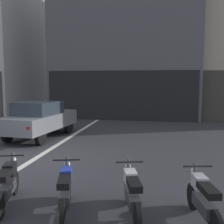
# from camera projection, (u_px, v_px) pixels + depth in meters

# --- Properties ---
(ground_plane) EXTENTS (120.00, 120.00, 0.00)m
(ground_plane) POSITION_uv_depth(u_px,v_px,m) (31.00, 161.00, 8.66)
(ground_plane) COLOR #333338
(lane_centre_line) EXTENTS (0.20, 18.00, 0.01)m
(lane_centre_line) POSITION_uv_depth(u_px,v_px,m) (84.00, 129.00, 14.52)
(lane_centre_line) COLOR silver
(lane_centre_line) RESTS_ON ground
(building_mid_block) EXTENTS (10.04, 9.90, 11.03)m
(building_mid_block) POSITION_uv_depth(u_px,v_px,m) (130.00, 44.00, 21.73)
(building_mid_block) COLOR #56565B
(building_mid_block) RESTS_ON ground
(car_grey_crossing_near) EXTENTS (2.16, 4.26, 1.64)m
(car_grey_crossing_near) POSITION_uv_depth(u_px,v_px,m) (40.00, 118.00, 12.13)
(car_grey_crossing_near) COLOR black
(car_grey_crossing_near) RESTS_ON ground
(motorcycle_black_row_left_mid) EXTENTS (0.65, 1.62, 0.98)m
(motorcycle_black_row_left_mid) POSITION_uv_depth(u_px,v_px,m) (8.00, 184.00, 5.56)
(motorcycle_black_row_left_mid) COLOR black
(motorcycle_black_row_left_mid) RESTS_ON ground
(motorcycle_blue_row_centre) EXTENTS (0.61, 1.63, 0.98)m
(motorcycle_blue_row_centre) POSITION_uv_depth(u_px,v_px,m) (66.00, 190.00, 5.24)
(motorcycle_blue_row_centre) COLOR black
(motorcycle_blue_row_centre) RESTS_ON ground
(motorcycle_white_row_right_mid) EXTENTS (0.61, 1.63, 0.98)m
(motorcycle_white_row_right_mid) POSITION_uv_depth(u_px,v_px,m) (132.00, 193.00, 5.10)
(motorcycle_white_row_right_mid) COLOR black
(motorcycle_white_row_right_mid) RESTS_ON ground
(motorcycle_silver_row_rightmost) EXTENTS (0.56, 1.65, 0.98)m
(motorcycle_silver_row_rightmost) POSITION_uv_depth(u_px,v_px,m) (203.00, 199.00, 4.83)
(motorcycle_silver_row_rightmost) COLOR black
(motorcycle_silver_row_rightmost) RESTS_ON ground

